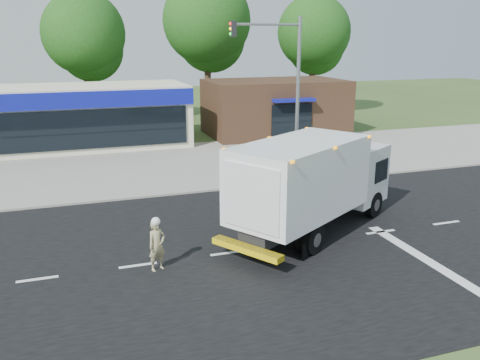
% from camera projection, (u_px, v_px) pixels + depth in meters
% --- Properties ---
extents(ground, '(120.00, 120.00, 0.00)m').
position_uv_depth(ground, '(308.00, 242.00, 18.05)').
color(ground, '#385123').
rests_on(ground, ground).
extents(road_asphalt, '(60.00, 14.00, 0.02)m').
position_uv_depth(road_asphalt, '(308.00, 242.00, 18.05)').
color(road_asphalt, black).
rests_on(road_asphalt, ground).
extents(sidewalk, '(60.00, 2.40, 0.12)m').
position_uv_depth(sidewalk, '(236.00, 181.00, 25.51)').
color(sidewalk, gray).
rests_on(sidewalk, ground).
extents(parking_apron, '(60.00, 9.00, 0.02)m').
position_uv_depth(parking_apron, '(206.00, 157.00, 30.81)').
color(parking_apron, gray).
rests_on(parking_apron, ground).
extents(lane_markings, '(55.20, 7.00, 0.01)m').
position_uv_depth(lane_markings, '(362.00, 251.00, 17.23)').
color(lane_markings, silver).
rests_on(lane_markings, road_asphalt).
extents(ems_box_truck, '(8.20, 6.40, 3.59)m').
position_uv_depth(ems_box_truck, '(313.00, 179.00, 18.45)').
color(ems_box_truck, black).
rests_on(ems_box_truck, ground).
extents(emergency_worker, '(0.71, 0.61, 1.74)m').
position_uv_depth(emergency_worker, '(157.00, 244.00, 15.71)').
color(emergency_worker, tan).
rests_on(emergency_worker, ground).
extents(retail_strip_mall, '(18.00, 6.20, 4.00)m').
position_uv_depth(retail_strip_mall, '(47.00, 118.00, 32.88)').
color(retail_strip_mall, beige).
rests_on(retail_strip_mall, ground).
extents(brown_storefront, '(10.00, 6.70, 4.00)m').
position_uv_depth(brown_storefront, '(275.00, 107.00, 37.88)').
color(brown_storefront, '#382316').
rests_on(brown_storefront, ground).
extents(traffic_signal_pole, '(3.51, 0.25, 8.00)m').
position_uv_depth(traffic_signal_pole, '(286.00, 83.00, 24.37)').
color(traffic_signal_pole, gray).
rests_on(traffic_signal_pole, ground).
extents(background_trees, '(36.77, 7.39, 12.10)m').
position_uv_depth(background_trees, '(149.00, 33.00, 41.46)').
color(background_trees, '#332114').
rests_on(background_trees, ground).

